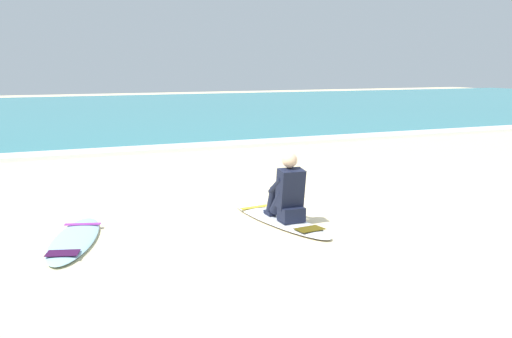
# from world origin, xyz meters

# --- Properties ---
(ground_plane) EXTENTS (80.00, 80.00, 0.00)m
(ground_plane) POSITION_xyz_m (0.00, 0.00, 0.00)
(ground_plane) COLOR beige
(sea) EXTENTS (80.00, 28.00, 0.10)m
(sea) POSITION_xyz_m (0.00, 20.83, 0.05)
(sea) COLOR teal
(sea) RESTS_ON ground
(breaking_foam) EXTENTS (80.00, 0.90, 0.11)m
(breaking_foam) POSITION_xyz_m (0.00, 7.13, 0.06)
(breaking_foam) COLOR white
(breaking_foam) RESTS_ON ground
(surfboard_main) EXTENTS (0.77, 2.39, 0.08)m
(surfboard_main) POSITION_xyz_m (-0.38, -0.42, 0.04)
(surfboard_main) COLOR silver
(surfboard_main) RESTS_ON ground
(surfer_seated) EXTENTS (0.38, 0.71, 0.95)m
(surfer_seated) POSITION_xyz_m (-0.35, -0.62, 0.44)
(surfer_seated) COLOR black
(surfer_seated) RESTS_ON surfboard_main
(surfboard_spare_near) EXTENTS (1.15, 2.14, 0.08)m
(surfboard_spare_near) POSITION_xyz_m (-3.16, -0.26, 0.04)
(surfboard_spare_near) COLOR #9ED1E5
(surfboard_spare_near) RESTS_ON ground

